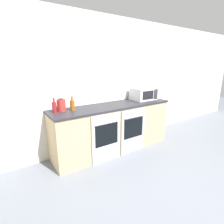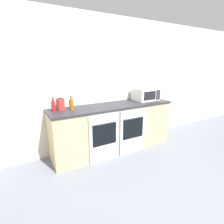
{
  "view_description": "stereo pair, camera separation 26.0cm",
  "coord_description": "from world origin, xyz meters",
  "px_view_note": "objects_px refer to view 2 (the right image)",
  "views": [
    {
      "loc": [
        -1.88,
        -0.85,
        1.7
      ],
      "look_at": [
        -0.03,
        1.86,
        0.79
      ],
      "focal_mm": 28.0,
      "sensor_mm": 36.0,
      "label": 1
    },
    {
      "loc": [
        -1.66,
        -0.99,
        1.7
      ],
      "look_at": [
        -0.03,
        1.86,
        0.79
      ],
      "focal_mm": 28.0,
      "sensor_mm": 36.0,
      "label": 2
    }
  ],
  "objects_px": {
    "oven_right": "(133,131)",
    "bottle_red": "(53,106)",
    "kettle": "(61,104)",
    "microwave": "(146,94)",
    "oven_left": "(104,138)",
    "bottle_amber": "(71,104)"
  },
  "relations": [
    {
      "from": "oven_left",
      "to": "bottle_red",
      "type": "xyz_separation_m",
      "value": [
        -0.74,
        0.41,
        0.58
      ]
    },
    {
      "from": "oven_left",
      "to": "bottle_red",
      "type": "relative_size",
      "value": 3.68
    },
    {
      "from": "oven_right",
      "to": "kettle",
      "type": "distance_m",
      "value": 1.43
    },
    {
      "from": "oven_right",
      "to": "kettle",
      "type": "xyz_separation_m",
      "value": [
        -1.22,
        0.44,
        0.59
      ]
    },
    {
      "from": "oven_right",
      "to": "bottle_red",
      "type": "xyz_separation_m",
      "value": [
        -1.35,
        0.41,
        0.58
      ]
    },
    {
      "from": "bottle_amber",
      "to": "kettle",
      "type": "relative_size",
      "value": 1.14
    },
    {
      "from": "oven_right",
      "to": "bottle_red",
      "type": "distance_m",
      "value": 1.53
    },
    {
      "from": "microwave",
      "to": "bottle_red",
      "type": "distance_m",
      "value": 1.95
    },
    {
      "from": "oven_left",
      "to": "microwave",
      "type": "height_order",
      "value": "microwave"
    },
    {
      "from": "oven_right",
      "to": "microwave",
      "type": "xyz_separation_m",
      "value": [
        0.6,
        0.37,
        0.62
      ]
    },
    {
      "from": "microwave",
      "to": "bottle_amber",
      "type": "distance_m",
      "value": 1.66
    },
    {
      "from": "oven_right",
      "to": "kettle",
      "type": "height_order",
      "value": "kettle"
    },
    {
      "from": "oven_right",
      "to": "oven_left",
      "type": "bearing_deg",
      "value": 180.0
    },
    {
      "from": "bottle_amber",
      "to": "oven_right",
      "type": "bearing_deg",
      "value": -19.24
    },
    {
      "from": "bottle_red",
      "to": "oven_right",
      "type": "bearing_deg",
      "value": -16.73
    },
    {
      "from": "oven_left",
      "to": "kettle",
      "type": "xyz_separation_m",
      "value": [
        -0.61,
        0.44,
        0.59
      ]
    },
    {
      "from": "oven_right",
      "to": "bottle_red",
      "type": "height_order",
      "value": "bottle_red"
    },
    {
      "from": "bottle_amber",
      "to": "bottle_red",
      "type": "xyz_separation_m",
      "value": [
        -0.29,
        0.04,
        -0.0
      ]
    },
    {
      "from": "oven_left",
      "to": "oven_right",
      "type": "height_order",
      "value": "same"
    },
    {
      "from": "oven_right",
      "to": "bottle_amber",
      "type": "bearing_deg",
      "value": 160.76
    },
    {
      "from": "oven_right",
      "to": "bottle_red",
      "type": "bearing_deg",
      "value": 163.27
    },
    {
      "from": "oven_left",
      "to": "bottle_red",
      "type": "bearing_deg",
      "value": 151.16
    }
  ]
}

